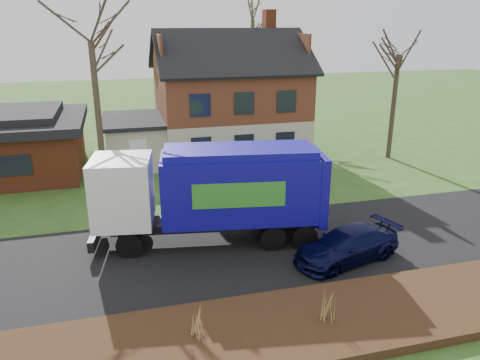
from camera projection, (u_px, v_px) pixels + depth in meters
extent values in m
plane|color=#2C4F1A|center=(264.00, 247.00, 18.60)|extent=(120.00, 120.00, 0.00)
cube|color=black|center=(264.00, 247.00, 18.59)|extent=(80.00, 7.00, 0.02)
cube|color=black|center=(319.00, 322.00, 13.70)|extent=(80.00, 3.50, 0.30)
cube|color=beige|center=(229.00, 134.00, 31.45)|extent=(9.00, 7.50, 2.70)
cube|color=#542A18|center=(229.00, 93.00, 30.57)|extent=(9.00, 7.50, 2.80)
cube|color=brown|center=(269.00, 22.00, 30.81)|extent=(0.70, 0.90, 1.60)
cube|color=beige|center=(136.00, 142.00, 29.50)|extent=(3.50, 5.50, 2.60)
cube|color=black|center=(134.00, 120.00, 29.04)|extent=(3.90, 5.90, 0.24)
cylinder|color=black|center=(129.00, 245.00, 17.68)|extent=(1.04, 0.49, 1.00)
cylinder|color=black|center=(135.00, 223.00, 19.59)|extent=(1.04, 0.49, 1.00)
cylinder|color=black|center=(273.00, 238.00, 18.24)|extent=(1.04, 0.49, 1.00)
cylinder|color=black|center=(265.00, 217.00, 20.15)|extent=(1.04, 0.49, 1.00)
cylinder|color=black|center=(304.00, 237.00, 18.37)|extent=(1.04, 0.49, 1.00)
cylinder|color=black|center=(293.00, 216.00, 20.28)|extent=(1.04, 0.49, 1.00)
cube|color=black|center=(217.00, 222.00, 18.88)|extent=(8.39, 2.42, 0.34)
cube|color=white|center=(123.00, 191.00, 18.03)|extent=(2.57, 2.73, 2.61)
cube|color=black|center=(94.00, 188.00, 17.88)|extent=(0.40, 2.11, 0.87)
cube|color=black|center=(96.00, 234.00, 18.49)|extent=(0.61, 2.42, 0.43)
cube|color=#120B8B|center=(239.00, 187.00, 18.49)|extent=(6.39, 3.32, 2.61)
cube|color=#120B8B|center=(239.00, 151.00, 18.02)|extent=(6.06, 2.99, 0.29)
cube|color=#120B8B|center=(317.00, 186.00, 18.84)|extent=(0.71, 2.49, 2.80)
cube|color=#308B2D|center=(239.00, 195.00, 17.29)|extent=(3.44, 0.57, 0.97)
cube|color=#308B2D|center=(233.00, 175.00, 19.60)|extent=(3.44, 0.57, 0.97)
imported|color=#A2A5A9|center=(209.00, 190.00, 22.78)|extent=(4.45, 1.67, 1.45)
imported|color=black|center=(347.00, 245.00, 17.40)|extent=(4.56, 2.77, 1.23)
cylinder|color=#443629|center=(98.00, 118.00, 24.03)|extent=(0.32, 0.32, 7.61)
cylinder|color=#3F3026|center=(393.00, 108.00, 29.80)|extent=(0.30, 0.30, 6.61)
cylinder|color=#463A2A|center=(252.00, 74.00, 39.33)|extent=(0.33, 0.33, 8.61)
cone|color=tan|center=(197.00, 322.00, 12.72)|extent=(0.04, 0.04, 0.93)
cone|color=tan|center=(191.00, 323.00, 12.68)|extent=(0.04, 0.04, 0.93)
cone|color=tan|center=(203.00, 321.00, 12.76)|extent=(0.04, 0.04, 0.93)
cone|color=tan|center=(196.00, 319.00, 12.83)|extent=(0.04, 0.04, 0.93)
cone|color=tan|center=(198.00, 325.00, 12.61)|extent=(0.04, 0.04, 0.93)
cone|color=#A08646|center=(328.00, 305.00, 13.39)|extent=(0.04, 0.04, 1.01)
cone|color=#A08646|center=(323.00, 306.00, 13.35)|extent=(0.04, 0.04, 1.01)
cone|color=#A08646|center=(333.00, 305.00, 13.43)|extent=(0.04, 0.04, 1.01)
cone|color=#A08646|center=(326.00, 303.00, 13.50)|extent=(0.04, 0.04, 1.01)
cone|color=#A08646|center=(330.00, 308.00, 13.27)|extent=(0.04, 0.04, 1.01)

